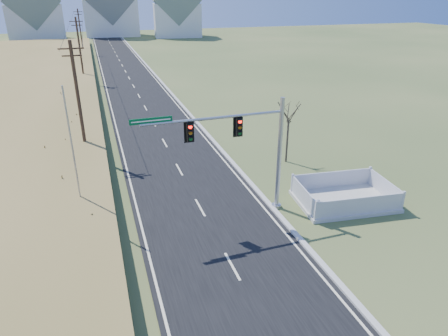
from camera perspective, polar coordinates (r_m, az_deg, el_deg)
ground at (r=21.34m, az=-0.60°, el=-10.85°), size 260.00×260.00×0.00m
road at (r=68.03m, az=-13.75°, el=12.97°), size 8.00×180.00×0.06m
curb at (r=68.47m, az=-10.21°, el=13.39°), size 0.30×180.00×0.18m
utility_pole_near at (r=32.63m, az=-20.08°, el=9.22°), size 1.80×0.26×9.00m
utility_pole_mid at (r=62.20m, az=-19.89°, el=15.65°), size 1.80×0.26×9.00m
utility_pole_far at (r=92.05m, az=-19.82°, el=17.93°), size 1.80×0.26×9.00m
condo_nnw at (r=125.50m, az=-25.46°, el=19.39°), size 14.93×11.17×17.03m
condo_n at (r=129.02m, az=-15.96°, el=21.05°), size 15.27×10.20×18.54m
condo_ne at (r=123.46m, az=-6.75°, el=21.29°), size 14.12×10.51×16.52m
traffic_signal_mast at (r=22.38m, az=3.77°, el=3.15°), size 8.64×0.59×6.87m
fence_enclosure at (r=26.17m, az=16.76°, el=-4.24°), size 6.20×4.56×1.32m
open_sign at (r=24.98m, az=13.00°, el=-5.05°), size 0.51×0.09×0.62m
flagpole at (r=23.90m, az=-20.44°, el=-0.00°), size 0.35×0.35×7.74m
bare_tree at (r=30.22m, az=9.30°, el=8.05°), size 1.90×1.90×5.05m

